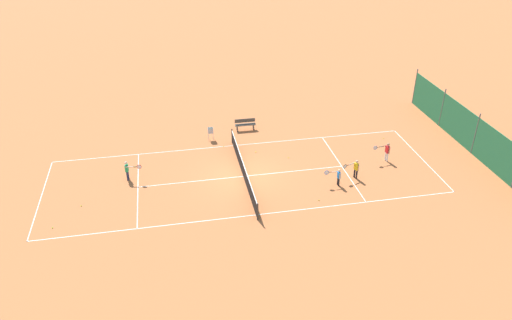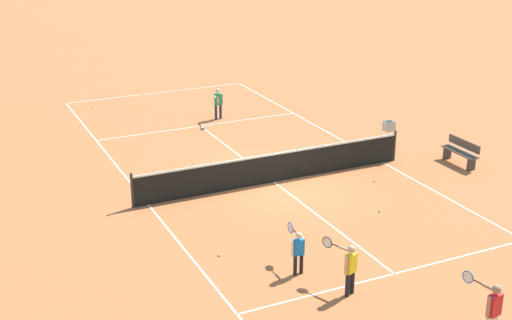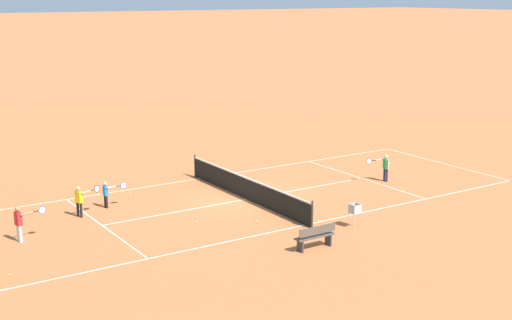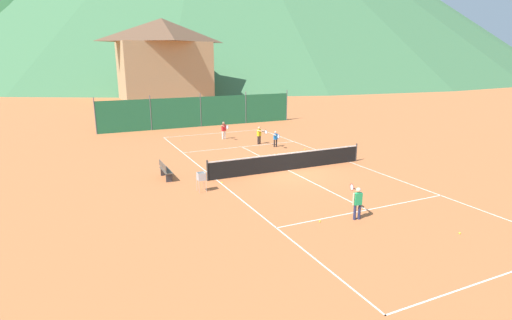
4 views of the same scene
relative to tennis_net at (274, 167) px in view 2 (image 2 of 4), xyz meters
The scene contains 16 objects.
ground_plane 0.50m from the tennis_net, ahead, with size 600.00×600.00×0.00m, color #BC6638.
court_line_markings 0.50m from the tennis_net, ahead, with size 8.25×23.85×0.01m.
tennis_net is the anchor object (origin of this frame).
player_far_service 7.01m from the tennis_net, 98.05° to the right, with size 0.56×1.01×1.26m.
player_far_baseline 6.86m from the tennis_net, 77.46° to the left, with size 0.40×1.06×1.23m.
player_near_baseline 9.43m from the tennis_net, 90.83° to the left, with size 0.43×1.09×1.29m.
player_near_service 5.75m from the tennis_net, 68.93° to the left, with size 0.37×0.94×1.09m.
tennis_ball_far_corner 9.64m from the tennis_net, 81.63° to the right, with size 0.07×0.07×0.07m, color #CCE033.
tennis_ball_alley_right 5.14m from the tennis_net, 47.93° to the left, with size 0.07×0.07×0.07m, color #CCE033.
tennis_ball_near_corner 7.06m from the tennis_net, 109.91° to the right, with size 0.07×0.07×0.07m, color #CCE033.
tennis_ball_mid_court 3.75m from the tennis_net, 117.11° to the left, with size 0.07×0.07×0.07m, color #CCE033.
tennis_ball_by_net_left 3.20m from the tennis_net, 154.87° to the left, with size 0.07×0.07×0.07m, color #CCE033.
tennis_ball_service_box 4.13m from the tennis_net, behind, with size 0.07×0.07×0.07m, color #CCE033.
tennis_ball_by_net_right 11.27m from the tennis_net, 73.48° to the right, with size 0.07×0.07×0.07m, color #CCE033.
ball_hopper 5.49m from the tennis_net, 165.14° to the right, with size 0.36×0.36×0.89m.
courtside_bench 6.46m from the tennis_net, 168.99° to the left, with size 0.36×1.50×0.84m.
Camera 2 is at (9.37, 18.50, 8.46)m, focal length 50.00 mm.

